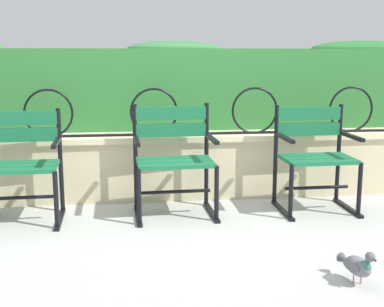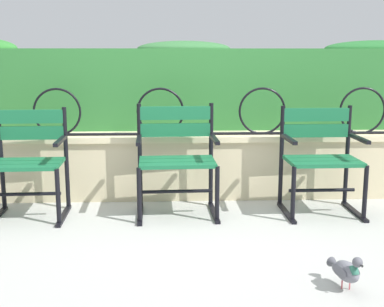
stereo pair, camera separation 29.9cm
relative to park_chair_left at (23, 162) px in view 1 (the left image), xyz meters
The scene contains 8 objects.
ground_plane 1.42m from the park_chair_left, 16.73° to the right, with size 60.00×60.00×0.00m, color #ADADA8.
stone_wall 1.40m from the park_chair_left, 22.17° to the left, with size 7.38×0.41×0.58m.
iron_arch_fence 1.20m from the park_chair_left, 22.74° to the left, with size 6.84×0.02×0.42m.
hedge_row 1.67m from the park_chair_left, 37.01° to the left, with size 7.23×0.51×0.87m.
park_chair_left is the anchor object (origin of this frame).
park_chair_centre 1.17m from the park_chair_left, ahead, with size 0.66×0.54×0.88m.
park_chair_right 2.35m from the park_chair_left, ahead, with size 0.62×0.53×0.86m.
pigeon_near_chairs 2.55m from the park_chair_left, 34.01° to the right, with size 0.15×0.29×0.22m.
Camera 1 is at (-0.45, -3.62, 1.29)m, focal length 47.99 mm.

